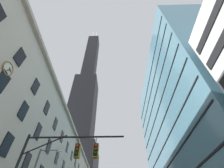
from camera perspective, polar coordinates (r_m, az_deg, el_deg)
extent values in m
cube|color=#B2A893|center=(43.15, -14.16, -15.29)|extent=(0.70, 69.64, 0.60)
cube|color=black|center=(20.20, -34.42, -17.95)|extent=(0.14, 1.40, 2.20)
cube|color=black|center=(24.20, -29.06, -23.89)|extent=(0.14, 1.40, 2.20)
cube|color=black|center=(18.88, -35.55, 0.87)|extent=(0.14, 1.40, 2.20)
cube|color=black|center=(22.01, -29.95, -8.60)|extent=(0.14, 1.40, 2.20)
cube|color=black|center=(25.73, -25.68, -15.48)|extent=(0.14, 1.40, 2.20)
cube|color=black|center=(29.83, -22.36, -20.49)|extent=(0.14, 1.40, 2.20)
cube|color=black|center=(34.17, -19.72, -24.22)|extent=(0.14, 1.40, 2.20)
cube|color=black|center=(38.67, -17.58, -27.07)|extent=(0.14, 1.40, 2.20)
cube|color=black|center=(21.64, -30.87, 8.56)|extent=(0.14, 1.40, 2.20)
cube|color=black|center=(24.41, -26.42, -0.83)|extent=(0.14, 1.40, 2.20)
cube|color=black|center=(27.82, -22.97, -8.13)|extent=(0.14, 1.40, 2.20)
cube|color=black|center=(31.64, -20.23, -13.72)|extent=(0.14, 1.40, 2.20)
cube|color=black|center=(35.76, -18.01, -18.05)|extent=(0.14, 1.40, 2.20)
cube|color=black|center=(40.08, -16.18, -21.45)|extent=(0.14, 1.40, 2.20)
cube|color=black|center=(44.55, -14.66, -24.17)|extent=(0.14, 1.40, 2.20)
cube|color=black|center=(49.11, -13.36, -26.37)|extent=(0.14, 1.40, 2.20)
cube|color=black|center=(53.76, -12.25, -28.18)|extent=(0.14, 1.40, 2.20)
torus|color=olive|center=(19.59, -34.00, 4.75)|extent=(0.14, 1.58, 1.58)
cylinder|color=silver|center=(19.61, -34.10, 4.75)|extent=(0.05, 1.37, 1.37)
cube|color=black|center=(19.51, -34.02, 4.27)|extent=(0.03, 0.25, 0.40)
cube|color=black|center=(19.77, -33.50, 4.34)|extent=(0.03, 0.59, 0.26)
cube|color=black|center=(103.95, -10.81, -9.12)|extent=(15.95, 15.95, 52.06)
cube|color=black|center=(146.08, -7.68, 9.63)|extent=(10.25, 10.25, 65.08)
cylinder|color=silver|center=(182.16, -7.03, 17.15)|extent=(1.20, 1.20, 18.77)
cylinder|color=silver|center=(181.68, -5.69, 17.21)|extent=(1.20, 1.20, 18.77)
cube|color=black|center=(20.61, 34.73, 23.08)|extent=(0.16, 11.37, 1.10)
cube|color=teal|center=(42.89, 26.73, -13.59)|extent=(14.50, 41.84, 41.62)
cube|color=black|center=(36.92, 20.27, -26.29)|extent=(0.12, 40.84, 0.24)
cube|color=black|center=(38.28, 18.68, -20.74)|extent=(0.12, 40.84, 0.24)
cube|color=black|center=(40.00, 17.32, -15.61)|extent=(0.12, 40.84, 0.24)
cube|color=black|center=(42.03, 16.14, -10.93)|extent=(0.12, 40.84, 0.24)
cube|color=black|center=(44.32, 15.10, -6.71)|extent=(0.12, 40.84, 0.24)
cube|color=black|center=(46.85, 14.19, -2.91)|extent=(0.12, 40.84, 0.24)
cube|color=black|center=(49.57, 13.38, 0.48)|extent=(0.12, 40.84, 0.24)
cylinder|color=black|center=(13.52, -13.20, -18.56)|extent=(7.76, 0.14, 0.14)
cylinder|color=black|center=(14.01, -23.50, -19.86)|extent=(3.19, 0.10, 1.61)
cylinder|color=black|center=(13.33, -12.28, -19.76)|extent=(0.04, 0.04, 0.60)
cube|color=black|center=(13.03, -12.82, -22.71)|extent=(0.30, 0.30, 0.90)
cube|color=olive|center=(13.18, -12.68, -23.01)|extent=(0.40, 0.40, 1.04)
sphere|color=red|center=(12.99, -12.74, -21.30)|extent=(0.20, 0.20, 0.20)
sphere|color=#4B3A08|center=(12.89, -12.96, -22.43)|extent=(0.20, 0.20, 0.20)
sphere|color=#083D10|center=(12.78, -13.18, -23.57)|extent=(0.20, 0.20, 0.20)
cylinder|color=black|center=(13.09, -5.81, -20.03)|extent=(0.04, 0.04, 0.60)
cube|color=black|center=(12.78, -6.07, -23.06)|extent=(0.30, 0.30, 0.90)
cube|color=olive|center=(12.94, -5.99, -23.35)|extent=(0.40, 0.40, 1.04)
sphere|color=red|center=(12.75, -6.04, -21.62)|extent=(0.20, 0.20, 0.20)
sphere|color=#4B3A08|center=(12.64, -6.15, -22.78)|extent=(0.20, 0.20, 0.20)
sphere|color=#083D10|center=(12.53, -6.25, -23.96)|extent=(0.20, 0.20, 0.20)
cylinder|color=#47474C|center=(19.99, -21.96, -21.77)|extent=(2.14, 0.10, 0.10)
ellipsoid|color=#EFE5C6|center=(19.59, -18.91, -22.41)|extent=(0.56, 0.32, 0.24)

